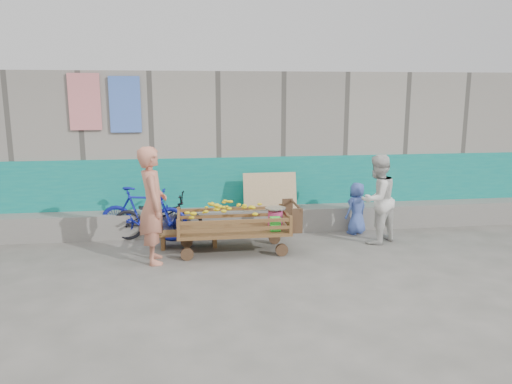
{
  "coord_description": "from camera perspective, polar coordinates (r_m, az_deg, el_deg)",
  "views": [
    {
      "loc": [
        -1.25,
        -6.79,
        2.63
      ],
      "look_at": [
        -0.11,
        1.2,
        1.0
      ],
      "focal_mm": 35.0,
      "sensor_mm": 36.0,
      "label": 1
    }
  ],
  "objects": [
    {
      "name": "bicycle_blue",
      "position": [
        9.13,
        -12.76,
        -2.45
      ],
      "size": [
        1.68,
        0.87,
        0.97
      ],
      "primitive_type": "imported",
      "rotation": [
        0.0,
        0.0,
        1.3
      ],
      "color": "#151EA1",
      "rests_on": "ground"
    },
    {
      "name": "bench",
      "position": [
        8.67,
        -7.68,
        -4.96
      ],
      "size": [
        1.1,
        0.33,
        0.27
      ],
      "color": "brown",
      "rests_on": "ground"
    },
    {
      "name": "bicycle_dark",
      "position": [
        9.12,
        -11.15,
        -2.78
      ],
      "size": [
        1.68,
        0.77,
        0.85
      ],
      "primitive_type": "imported",
      "rotation": [
        0.0,
        0.0,
        1.44
      ],
      "color": "black",
      "rests_on": "ground"
    },
    {
      "name": "building_wall",
      "position": [
        10.97,
        -1.54,
        5.32
      ],
      "size": [
        12.0,
        3.5,
        3.0
      ],
      "color": "gray",
      "rests_on": "ground"
    },
    {
      "name": "banana_cart",
      "position": [
        8.24,
        -2.9,
        -3.0
      ],
      "size": [
        2.01,
        0.92,
        0.86
      ],
      "color": "brown",
      "rests_on": "ground"
    },
    {
      "name": "vendor_man",
      "position": [
        7.84,
        -11.72,
        -1.49
      ],
      "size": [
        0.53,
        0.72,
        1.82
      ],
      "primitive_type": "imported",
      "rotation": [
        0.0,
        0.0,
        1.71
      ],
      "color": "#C2745B",
      "rests_on": "ground"
    },
    {
      "name": "ground",
      "position": [
        7.39,
        2.19,
        -9.44
      ],
      "size": [
        80.0,
        80.0,
        0.0
      ],
      "primitive_type": "plane",
      "color": "#53524B",
      "rests_on": "ground"
    },
    {
      "name": "child",
      "position": [
        9.5,
        11.43,
        -1.84
      ],
      "size": [
        0.57,
        0.51,
        0.98
      ],
      "primitive_type": "imported",
      "rotation": [
        0.0,
        0.0,
        3.66
      ],
      "color": "#4059AB",
      "rests_on": "ground"
    },
    {
      "name": "woman",
      "position": [
        8.96,
        13.68,
        -0.8
      ],
      "size": [
        0.96,
        0.91,
        1.57
      ],
      "primitive_type": "imported",
      "rotation": [
        0.0,
        0.0,
        3.71
      ],
      "color": "silver",
      "rests_on": "ground"
    }
  ]
}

